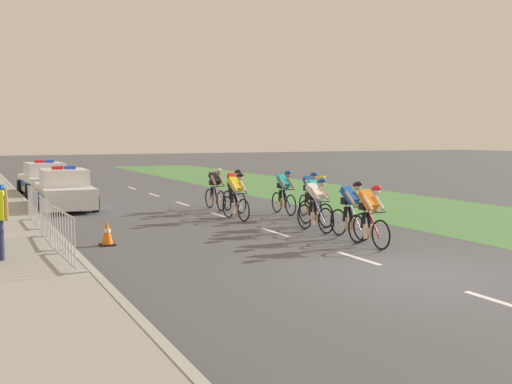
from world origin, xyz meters
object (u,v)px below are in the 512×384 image
(cyclist_fifth, at_px, (310,194))
(cyclist_sixth, at_px, (236,196))
(cyclist_third, at_px, (316,204))
(cyclist_eighth, at_px, (215,188))
(cyclist_lead, at_px, (369,215))
(cyclist_ninth, at_px, (234,190))
(crowd_barrier_front, at_px, (63,237))
(cyclist_fourth, at_px, (316,200))
(crowd_barrier_middle, at_px, (45,222))
(crowd_barrier_rear, at_px, (33,207))
(cyclist_seventh, at_px, (284,191))
(traffic_cone_near, at_px, (107,233))
(police_car_nearest, at_px, (64,191))
(police_car_second, at_px, (45,180))
(cyclist_second, at_px, (351,209))

(cyclist_fifth, distance_m, cyclist_sixth, 2.48)
(cyclist_third, distance_m, cyclist_eighth, 6.01)
(cyclist_lead, height_order, cyclist_eighth, same)
(cyclist_sixth, bearing_deg, cyclist_third, -71.31)
(cyclist_ninth, relative_size, crowd_barrier_front, 0.74)
(cyclist_fourth, bearing_deg, cyclist_ninth, 102.12)
(crowd_barrier_middle, bearing_deg, cyclist_ninth, 32.81)
(cyclist_eighth, bearing_deg, crowd_barrier_rear, -163.17)
(cyclist_ninth, bearing_deg, cyclist_third, -86.58)
(cyclist_eighth, bearing_deg, cyclist_seventh, -53.99)
(cyclist_third, xyz_separation_m, crowd_barrier_middle, (-7.20, 0.58, -0.14))
(cyclist_sixth, distance_m, cyclist_seventh, 2.14)
(cyclist_seventh, height_order, traffic_cone_near, cyclist_seventh)
(traffic_cone_near, bearing_deg, cyclist_ninth, 40.56)
(police_car_nearest, bearing_deg, cyclist_eighth, -27.37)
(cyclist_ninth, relative_size, police_car_second, 0.38)
(cyclist_second, relative_size, cyclist_ninth, 1.00)
(police_car_nearest, height_order, traffic_cone_near, police_car_nearest)
(cyclist_eighth, bearing_deg, cyclist_ninth, -70.38)
(police_car_second, bearing_deg, police_car_nearest, -90.01)
(cyclist_fifth, height_order, cyclist_ninth, same)
(cyclist_eighth, height_order, police_car_second, police_car_second)
(cyclist_sixth, bearing_deg, traffic_cone_near, -149.12)
(cyclist_third, height_order, traffic_cone_near, cyclist_third)
(crowd_barrier_middle, bearing_deg, cyclist_lead, -23.92)
(cyclist_eighth, relative_size, crowd_barrier_middle, 0.74)
(cyclist_fourth, distance_m, cyclist_sixth, 2.77)
(cyclist_lead, xyz_separation_m, cyclist_ninth, (-0.24, 7.62, 0.00))
(cyclist_third, relative_size, cyclist_fourth, 1.00)
(cyclist_fifth, height_order, crowd_barrier_middle, cyclist_fifth)
(traffic_cone_near, bearing_deg, crowd_barrier_front, -120.95)
(cyclist_sixth, xyz_separation_m, cyclist_seventh, (2.06, 0.57, 0.00))
(police_car_nearest, height_order, crowd_barrier_front, police_car_nearest)
(cyclist_sixth, relative_size, crowd_barrier_rear, 0.74)
(cyclist_eighth, xyz_separation_m, crowd_barrier_front, (-6.51, -7.93, -0.14))
(police_car_nearest, distance_m, crowd_barrier_front, 10.61)
(cyclist_fourth, height_order, cyclist_sixth, same)
(cyclist_lead, distance_m, cyclist_ninth, 7.62)
(cyclist_fifth, bearing_deg, cyclist_fourth, -115.27)
(cyclist_third, xyz_separation_m, crowd_barrier_rear, (-7.15, 4.01, -0.14))
(cyclist_third, bearing_deg, traffic_cone_near, 176.71)
(cyclist_second, relative_size, cyclist_eighth, 1.00)
(crowd_barrier_rear, bearing_deg, cyclist_lead, -42.96)
(cyclist_second, bearing_deg, cyclist_fifth, 74.26)
(cyclist_third, bearing_deg, cyclist_second, -80.66)
(cyclist_lead, bearing_deg, police_car_nearest, 116.50)
(police_car_second, xyz_separation_m, crowd_barrier_front, (-1.54, -16.48, -0.03))
(cyclist_third, relative_size, traffic_cone_near, 2.69)
(crowd_barrier_middle, bearing_deg, police_car_second, 83.50)
(cyclist_fourth, height_order, cyclist_seventh, same)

